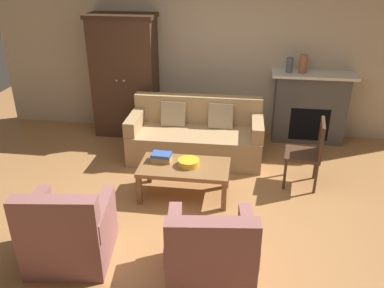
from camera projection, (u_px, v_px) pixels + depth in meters
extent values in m
plane|color=#B27A47|center=(192.00, 213.00, 4.74)|extent=(9.60, 9.60, 0.00)
cube|color=beige|center=(214.00, 48.00, 6.42)|extent=(7.20, 0.10, 2.80)
cube|color=#4C4947|center=(309.00, 109.00, 6.37)|extent=(1.10, 0.36, 1.08)
cube|color=black|center=(309.00, 125.00, 6.30)|extent=(0.60, 0.01, 0.52)
cube|color=white|center=(314.00, 74.00, 6.12)|extent=(1.26, 0.48, 0.04)
cube|color=#472D1E|center=(125.00, 78.00, 6.50)|extent=(1.00, 0.52, 1.88)
cube|color=#3C271A|center=(121.00, 16.00, 6.08)|extent=(1.06, 0.55, 0.06)
sphere|color=#ADAFB5|center=(116.00, 81.00, 6.24)|extent=(0.04, 0.04, 0.04)
sphere|color=#ADAFB5|center=(124.00, 81.00, 6.23)|extent=(0.04, 0.04, 0.04)
cube|color=tan|center=(195.00, 145.00, 5.93)|extent=(1.91, 0.87, 0.44)
cube|color=tan|center=(198.00, 109.00, 6.05)|extent=(1.90, 0.21, 0.42)
cube|color=tan|center=(136.00, 121.00, 5.88)|extent=(0.17, 0.80, 0.22)
cube|color=tan|center=(257.00, 127.00, 5.69)|extent=(0.17, 0.80, 0.22)
cube|color=tan|center=(174.00, 114.00, 5.98)|extent=(0.36, 0.19, 0.37)
cube|color=tan|center=(221.00, 116.00, 5.90)|extent=(0.36, 0.19, 0.37)
cube|color=olive|center=(184.00, 167.00, 4.93)|extent=(1.10, 0.60, 0.05)
cube|color=brown|center=(139.00, 190.00, 4.86)|extent=(0.06, 0.06, 0.37)
cube|color=brown|center=(224.00, 197.00, 4.73)|extent=(0.06, 0.06, 0.37)
cube|color=brown|center=(149.00, 169.00, 5.32)|extent=(0.06, 0.06, 0.37)
cube|color=brown|center=(227.00, 175.00, 5.19)|extent=(0.06, 0.06, 0.37)
cylinder|color=gold|center=(189.00, 163.00, 4.91)|extent=(0.26, 0.26, 0.08)
cube|color=gold|center=(162.00, 160.00, 5.03)|extent=(0.24, 0.18, 0.03)
cube|color=gray|center=(161.00, 157.00, 5.01)|extent=(0.24, 0.18, 0.04)
cube|color=#38569E|center=(161.00, 155.00, 5.00)|extent=(0.25, 0.18, 0.04)
cylinder|color=#565B66|center=(290.00, 65.00, 6.11)|extent=(0.10, 0.10, 0.23)
cylinder|color=#A86042|center=(303.00, 64.00, 6.07)|extent=(0.12, 0.12, 0.27)
cube|color=#935B56|center=(72.00, 239.00, 3.99)|extent=(0.85, 0.85, 0.42)
cube|color=#935B56|center=(55.00, 221.00, 3.52)|extent=(0.77, 0.25, 0.46)
cube|color=#935B56|center=(102.00, 213.00, 3.85)|extent=(0.21, 0.71, 0.20)
cube|color=#935B56|center=(33.00, 213.00, 3.86)|extent=(0.21, 0.71, 0.20)
cube|color=#935B56|center=(210.00, 261.00, 3.70)|extent=(0.84, 0.84, 0.42)
cube|color=#935B56|center=(212.00, 245.00, 3.24)|extent=(0.77, 0.25, 0.46)
cube|color=#935B56|center=(248.00, 234.00, 3.57)|extent=(0.20, 0.71, 0.20)
cube|color=#935B56|center=(174.00, 233.00, 3.58)|extent=(0.20, 0.71, 0.20)
cube|color=#472D1E|center=(302.00, 154.00, 5.17)|extent=(0.49, 0.49, 0.04)
cylinder|color=#472D1E|center=(286.00, 161.00, 5.48)|extent=(0.04, 0.04, 0.41)
cylinder|color=#472D1E|center=(285.00, 175.00, 5.15)|extent=(0.04, 0.04, 0.41)
cylinder|color=#472D1E|center=(315.00, 165.00, 5.39)|extent=(0.04, 0.04, 0.41)
cylinder|color=#472D1E|center=(316.00, 179.00, 5.06)|extent=(0.04, 0.04, 0.41)
cube|color=#472D1E|center=(321.00, 139.00, 5.02)|extent=(0.09, 0.44, 0.45)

